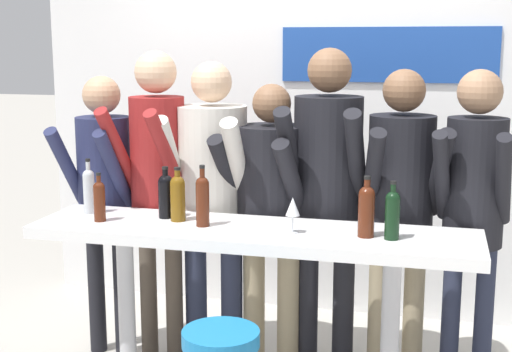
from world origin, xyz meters
name	(u,v)px	position (x,y,z in m)	size (l,w,h in m)	color
back_wall	(309,123)	(0.01, 1.53, 1.33)	(3.84, 0.12, 2.65)	white
tasting_table	(252,260)	(0.00, 0.00, 0.80)	(2.24, 0.53, 0.97)	white
person_far_left	(104,183)	(-1.02, 0.43, 1.06)	(0.39, 0.52, 1.69)	black
person_left	(157,169)	(-0.68, 0.43, 1.16)	(0.42, 0.57, 1.84)	#473D33
person_center_left	(212,181)	(-0.37, 0.49, 1.10)	(0.48, 0.58, 1.78)	#23283D
person_center	(271,198)	(-0.02, 0.49, 1.02)	(0.54, 0.62, 1.66)	gray
person_center_right	(327,177)	(0.30, 0.50, 1.15)	(0.46, 0.58, 1.85)	black
person_right	(401,192)	(0.70, 0.51, 1.09)	(0.49, 0.60, 1.74)	gray
person_far_right	(474,195)	(1.07, 0.43, 1.11)	(0.41, 0.55, 1.75)	#23283D
wine_bottle_0	(99,199)	(-0.80, -0.06, 1.09)	(0.06, 0.06, 0.25)	#4C1E0F
wine_bottle_1	(89,189)	(-0.93, 0.08, 1.10)	(0.06, 0.06, 0.30)	#B7BCC1
wine_bottle_2	(178,196)	(-0.41, 0.05, 1.10)	(0.08, 0.08, 0.28)	brown
wine_bottle_3	(166,194)	(-0.50, 0.10, 1.10)	(0.08, 0.08, 0.27)	black
wine_bottle_4	(392,213)	(0.69, -0.03, 1.10)	(0.07, 0.07, 0.28)	black
wine_bottle_5	(366,209)	(0.57, -0.02, 1.11)	(0.08, 0.08, 0.29)	#4C1E0F
wine_bottle_6	(203,199)	(-0.25, -0.02, 1.11)	(0.07, 0.07, 0.31)	#4C1E0F
wine_glass_0	(293,208)	(0.21, -0.04, 1.09)	(0.07, 0.07, 0.18)	silver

